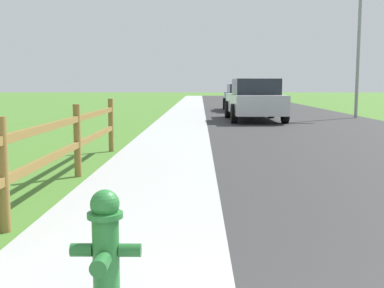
{
  "coord_description": "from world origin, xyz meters",
  "views": [
    {
      "loc": [
        -0.26,
        -1.19,
        1.45
      ],
      "look_at": [
        -0.39,
        7.26,
        0.4
      ],
      "focal_mm": 45.43,
      "sensor_mm": 36.0,
      "label": 1
    }
  ],
  "objects": [
    {
      "name": "street_lamp",
      "position": [
        6.6,
        19.89,
        3.36
      ],
      "size": [
        1.17,
        0.2,
        5.56
      ],
      "color": "gray",
      "rests_on": "ground"
    },
    {
      "name": "fire_hydrant",
      "position": [
        -0.87,
        1.83,
        0.4
      ],
      "size": [
        0.46,
        0.38,
        0.78
      ],
      "color": "#287233",
      "rests_on": "ground"
    },
    {
      "name": "curb_concrete",
      "position": [
        -3.0,
        27.0,
        0.0
      ],
      "size": [
        6.0,
        66.0,
        0.01
      ],
      "primitive_type": "cube",
      "color": "#A6A9A7",
      "rests_on": "ground"
    },
    {
      "name": "road_asphalt",
      "position": [
        3.5,
        27.0,
        0.0
      ],
      "size": [
        7.0,
        66.0,
        0.01
      ],
      "primitive_type": "cube",
      "color": "#303030",
      "rests_on": "ground"
    },
    {
      "name": "parked_car_blue",
      "position": [
        2.1,
        25.75,
        0.75
      ],
      "size": [
        2.02,
        4.72,
        1.45
      ],
      "color": "navy",
      "rests_on": "ground"
    },
    {
      "name": "rail_fence",
      "position": [
        -2.16,
        4.83,
        0.67
      ],
      "size": [
        0.11,
        8.71,
        1.14
      ],
      "color": "olive",
      "rests_on": "ground"
    },
    {
      "name": "grass_verge",
      "position": [
        -4.5,
        27.0,
        0.01
      ],
      "size": [
        5.0,
        66.0,
        0.0
      ],
      "primitive_type": "cube",
      "color": "#46762B",
      "rests_on": "ground"
    },
    {
      "name": "ground_plane",
      "position": [
        0.0,
        25.0,
        0.0
      ],
      "size": [
        120.0,
        120.0,
        0.0
      ],
      "primitive_type": "plane",
      "color": "#46762B"
    },
    {
      "name": "parked_suv_silver",
      "position": [
        1.93,
        18.32,
        0.83
      ],
      "size": [
        2.2,
        4.93,
        1.66
      ],
      "color": "#B7BABF",
      "rests_on": "ground"
    }
  ]
}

